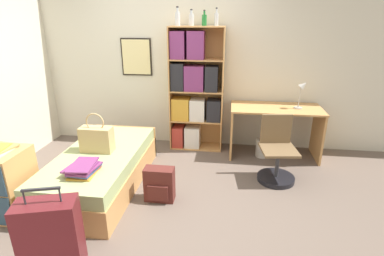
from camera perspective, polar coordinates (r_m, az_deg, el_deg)
The scene contains 17 objects.
ground_plane at distance 3.78m, azimuth -7.75°, elevation -11.39°, with size 14.00×14.00×0.00m, color #66564C.
wall_back at distance 4.78m, azimuth -3.66°, elevation 12.20°, with size 10.00×0.09×2.60m.
bed at distance 3.88m, azimuth -16.77°, elevation -7.40°, with size 0.90×1.87×0.46m.
handbag at distance 3.74m, azimuth -17.69°, elevation -1.96°, with size 0.38×0.17×0.48m.
book_stack_on_bed at distance 3.30m, azimuth -20.03°, elevation -7.30°, with size 0.33×0.37×0.11m.
suitcase at distance 2.79m, azimuth -25.36°, elevation -18.24°, with size 0.51×0.36×0.77m.
dresser at distance 3.71m, azimuth -32.24°, elevation -8.91°, with size 0.49×0.50×0.72m.
bookcase at distance 4.57m, azimuth 0.21°, elevation 7.15°, with size 0.80×0.34×1.86m.
bottle_green at distance 4.46m, azimuth -2.78°, elevation 20.14°, with size 0.07×0.07×0.26m.
bottle_brown at distance 4.50m, azimuth -0.13°, elevation 19.98°, with size 0.08×0.08×0.22m.
bottle_clear at distance 4.47m, azimuth 2.36°, elevation 19.91°, with size 0.07×0.07×0.21m.
bottle_blue at distance 4.44m, azimuth 4.67°, elevation 20.01°, with size 0.06×0.06×0.24m.
desk at distance 4.56m, azimuth 15.50°, elevation 1.13°, with size 1.29×0.64×0.75m.
desk_lamp at distance 4.48m, azimuth 20.27°, elevation 6.86°, with size 0.16×0.12×0.41m.
desk_chair at distance 3.98m, azimuth 15.79°, elevation -5.97°, with size 0.48×0.48×0.83m.
backpack at distance 3.47m, azimuth -6.23°, elevation -10.67°, with size 0.33×0.20×0.40m.
waste_bin at distance 4.62m, azimuth 13.27°, elevation -3.67°, with size 0.20×0.20×0.27m.
Camera 1 is at (0.91, -3.09, 1.97)m, focal length 28.00 mm.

